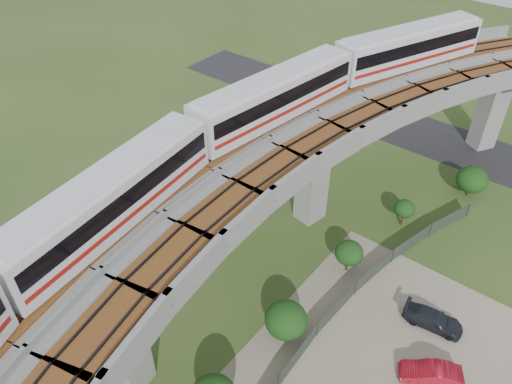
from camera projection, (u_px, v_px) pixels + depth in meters
ground at (227, 279)px, 39.63m from camera, size 160.00×160.00×0.00m
asphalt_road at (396, 125)px, 58.00m from camera, size 60.00×8.00×0.03m
viaduct at (267, 213)px, 32.11m from camera, size 19.58×73.98×11.40m
metro_train at (220, 155)px, 31.50m from camera, size 10.91×61.35×3.64m
fence at (333, 339)px, 34.45m from camera, size 3.87×38.73×1.50m
tree_0 at (472, 180)px, 46.77m from camera, size 2.90×2.90×3.09m
tree_1 at (405, 209)px, 43.54m from camera, size 1.84×1.84×2.62m
tree_2 at (349, 253)px, 39.17m from camera, size 2.27×2.27×2.94m
tree_3 at (286, 320)px, 34.17m from camera, size 2.96×2.96×3.25m
car_red at (431, 373)px, 32.46m from camera, size 4.17×3.26×1.32m
car_dark at (433, 319)px, 35.83m from camera, size 4.44×2.32×1.23m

